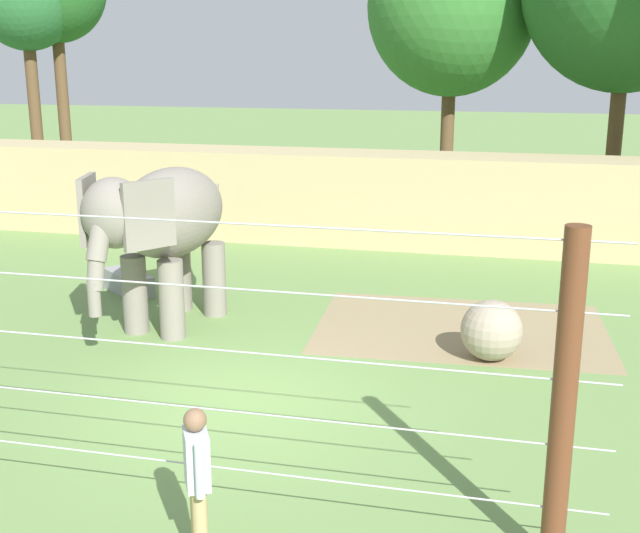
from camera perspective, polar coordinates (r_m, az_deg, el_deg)
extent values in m
plane|color=#6B8E4C|center=(11.82, -5.56, -9.60)|extent=(120.00, 120.00, 0.00)
cube|color=#937F5B|center=(15.04, 9.84, -4.28)|extent=(5.38, 3.88, 0.01)
cube|color=tan|center=(21.24, 3.50, 4.80)|extent=(36.00, 1.80, 2.35)
cylinder|color=gray|center=(14.37, -10.38, -2.28)|extent=(0.44, 0.44, 1.40)
cylinder|color=gray|center=(14.80, -12.86, -1.91)|extent=(0.44, 0.44, 1.40)
cylinder|color=gray|center=(15.52, -7.43, -0.87)|extent=(0.44, 0.44, 1.40)
cylinder|color=gray|center=(15.93, -9.82, -0.56)|extent=(0.44, 0.44, 1.40)
ellipsoid|color=gray|center=(14.83, -10.32, 3.76)|extent=(1.85, 2.82, 1.60)
ellipsoid|color=gray|center=(13.48, -14.24, 3.66)|extent=(1.26, 1.18, 1.16)
cube|color=gray|center=(13.20, -11.91, 3.57)|extent=(0.60, 0.79, 1.10)
cube|color=gray|center=(13.93, -15.96, 3.90)|extent=(0.33, 0.90, 1.10)
cylinder|color=gray|center=(13.23, -15.27, 1.56)|extent=(0.40, 0.54, 0.63)
cylinder|color=gray|center=(13.25, -15.46, -0.41)|extent=(0.32, 0.40, 0.59)
cylinder|color=gray|center=(13.30, -15.55, -2.21)|extent=(0.24, 0.24, 0.55)
cylinder|color=gray|center=(16.05, -7.42, 4.35)|extent=(0.15, 0.32, 0.80)
sphere|color=gray|center=(13.50, 11.94, -4.40)|extent=(1.00, 1.00, 1.00)
cylinder|color=brown|center=(7.99, 16.72, -9.23)|extent=(0.23, 0.23, 3.40)
cylinder|color=#B7B7BC|center=(9.19, -11.51, -13.13)|extent=(9.34, 0.02, 0.02)
cylinder|color=#B7B7BC|center=(8.90, -11.73, -9.35)|extent=(9.34, 0.02, 0.02)
cylinder|color=#B7B7BC|center=(8.65, -11.96, -5.34)|extent=(9.34, 0.02, 0.02)
cylinder|color=#B7B7BC|center=(8.45, -12.20, -1.12)|extent=(9.34, 0.02, 0.02)
cylinder|color=#B7B7BC|center=(8.30, -12.45, 3.29)|extent=(9.34, 0.02, 0.02)
cylinder|color=tan|center=(8.25, -8.38, -17.87)|extent=(0.15, 0.15, 0.88)
cylinder|color=tan|center=(8.38, -8.51, -17.29)|extent=(0.15, 0.15, 0.88)
cube|color=silver|center=(7.95, -8.64, -13.19)|extent=(0.36, 0.42, 0.56)
sphere|color=#846047|center=(7.77, -8.76, -10.58)|extent=(0.22, 0.22, 0.22)
cylinder|color=silver|center=(7.74, -8.44, -14.01)|extent=(0.12, 0.12, 0.54)
cylinder|color=silver|center=(8.16, -8.84, -12.41)|extent=(0.12, 0.12, 0.54)
cube|color=black|center=(8.28, -9.36, -13.75)|extent=(0.05, 0.07, 0.14)
cube|color=gray|center=(17.36, -13.30, -1.12)|extent=(1.42, 1.25, 0.44)
cylinder|color=brown|center=(32.81, -17.55, 10.50)|extent=(0.44, 0.44, 5.54)
cylinder|color=brown|center=(32.43, -19.34, 10.05)|extent=(0.44, 0.44, 5.25)
cylinder|color=brown|center=(25.71, 19.91, 7.88)|extent=(0.44, 0.44, 4.29)
cylinder|color=brown|center=(27.44, 8.88, 8.64)|extent=(0.44, 0.44, 3.99)
ellipsoid|color=#33752D|center=(27.32, 9.26, 17.59)|extent=(5.38, 5.38, 5.64)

